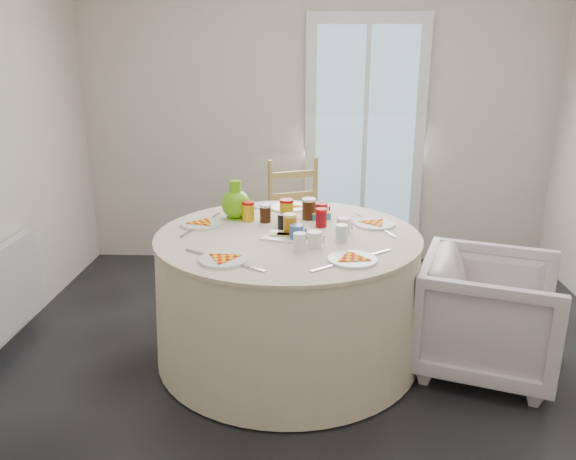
{
  "coord_description": "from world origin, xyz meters",
  "views": [
    {
      "loc": [
        -0.06,
        -2.82,
        1.78
      ],
      "look_at": [
        -0.18,
        0.29,
        0.8
      ],
      "focal_mm": 35.0,
      "sensor_mm": 36.0,
      "label": 1
    }
  ],
  "objects_px": {
    "wooden_chair": "(301,228)",
    "green_pitcher": "(236,204)",
    "table": "(288,297)",
    "armchair": "(489,308)"
  },
  "relations": [
    {
      "from": "table",
      "to": "wooden_chair",
      "type": "height_order",
      "value": "wooden_chair"
    },
    {
      "from": "green_pitcher",
      "to": "armchair",
      "type": "bearing_deg",
      "value": -21.79
    },
    {
      "from": "table",
      "to": "green_pitcher",
      "type": "xyz_separation_m",
      "value": [
        -0.34,
        0.31,
        0.49
      ]
    },
    {
      "from": "wooden_chair",
      "to": "green_pitcher",
      "type": "relative_size",
      "value": 4.2
    },
    {
      "from": "table",
      "to": "green_pitcher",
      "type": "distance_m",
      "value": 0.68
    },
    {
      "from": "wooden_chair",
      "to": "green_pitcher",
      "type": "distance_m",
      "value": 0.97
    },
    {
      "from": "table",
      "to": "green_pitcher",
      "type": "bearing_deg",
      "value": 137.96
    },
    {
      "from": "wooden_chair",
      "to": "green_pitcher",
      "type": "xyz_separation_m",
      "value": [
        -0.4,
        -0.78,
        0.4
      ]
    },
    {
      "from": "table",
      "to": "green_pitcher",
      "type": "height_order",
      "value": "green_pitcher"
    },
    {
      "from": "armchair",
      "to": "green_pitcher",
      "type": "distance_m",
      "value": 1.64
    }
  ]
}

